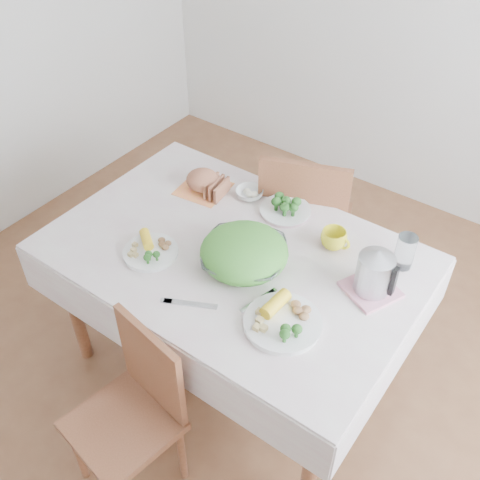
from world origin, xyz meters
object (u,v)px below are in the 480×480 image
Objects in this scene: salad_bowl at (244,257)px; electric_kettle at (375,268)px; chair_far at (305,224)px; dinner_plate_left at (151,252)px; dining_table at (234,314)px; yellow_mug at (334,239)px; chair_near at (120,415)px; dinner_plate_right at (283,323)px.

electric_kettle is at bearing 19.05° from salad_bowl.
chair_far is 4.25× the size of dinner_plate_left.
dining_table is 4.27× the size of salad_bowl.
salad_bowl is at bearing 77.34° from chair_far.
chair_far is at bearing 131.15° from yellow_mug.
electric_kettle is (0.57, -0.51, 0.42)m from chair_far.
chair_near is at bearing -90.08° from dining_table.
chair_near reaches higher than dining_table.
electric_kettle is at bearing 13.09° from dining_table.
chair_far is 0.87m from electric_kettle.
electric_kettle reaches higher than chair_far.
electric_kettle is at bearing 65.62° from chair_near.
chair_far is (-0.02, 1.35, 0.00)m from chair_near.
salad_bowl is 1.16× the size of dinner_plate_right.
yellow_mug is (0.33, -0.38, 0.34)m from chair_far.
chair_far is 3.40× the size of dinner_plate_right.
dinner_plate_right is (0.29, -0.17, -0.03)m from salad_bowl.
dinner_plate_left is at bearing -152.83° from salad_bowl.
chair_far reaches higher than dinner_plate_right.
dinner_plate_right reaches higher than dinner_plate_left.
chair_far is 5.03× the size of electric_kettle.
chair_near is 0.75m from salad_bowl.
salad_bowl is at bearing -23.49° from dining_table.
yellow_mug is at bearing 39.42° from dinner_plate_left.
dining_table is 7.34× the size of electric_kettle.
chair_far is 2.93× the size of salad_bowl.
electric_kettle reaches higher than chair_near.
chair_near is at bearing -108.10° from yellow_mug.
yellow_mug is at bearing 39.94° from dining_table.
dining_table is 4.96× the size of dinner_plate_right.
chair_near reaches higher than dinner_plate_right.
electric_kettle is at bearing 117.11° from chair_far.
chair_near is at bearing -116.01° from electric_kettle.
dinner_plate_left is 0.80× the size of dinner_plate_right.
chair_near is at bearing -96.91° from salad_bowl.
chair_far is at bearing 98.12° from salad_bowl.
dinner_plate_right is at bearing 62.09° from chair_near.
yellow_mug is at bearing 110.38° from chair_far.
chair_far is 0.94m from dinner_plate_left.
chair_far is at bearing 91.49° from dining_table.
chair_near reaches higher than dinner_plate_left.
salad_bowl is 0.51m from electric_kettle.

